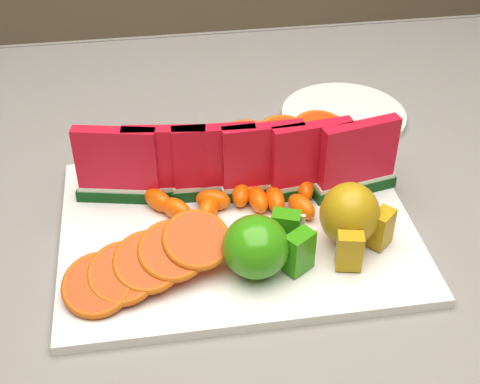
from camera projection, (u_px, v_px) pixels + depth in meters
table at (159, 284)px, 0.85m from camera, size 1.40×0.90×0.75m
tablecloth at (155, 248)px, 0.81m from camera, size 1.53×1.03×0.20m
platter at (237, 228)px, 0.77m from camera, size 0.40×0.30×0.01m
apple_cluster at (262, 246)px, 0.69m from camera, size 0.10×0.08×0.07m
pear_cluster at (351, 217)px, 0.72m from camera, size 0.09×0.09×0.07m
side_plate at (343, 115)px, 0.97m from camera, size 0.22×0.22×0.01m
watermelon_row at (238, 164)px, 0.78m from camera, size 0.39×0.07×0.10m
orange_fan_front at (148, 262)px, 0.68m from camera, size 0.19×0.12×0.05m
orange_fan_back at (231, 147)px, 0.85m from camera, size 0.34×0.11×0.05m
tangerine_segments at (238, 201)px, 0.78m from camera, size 0.21×0.08×0.03m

